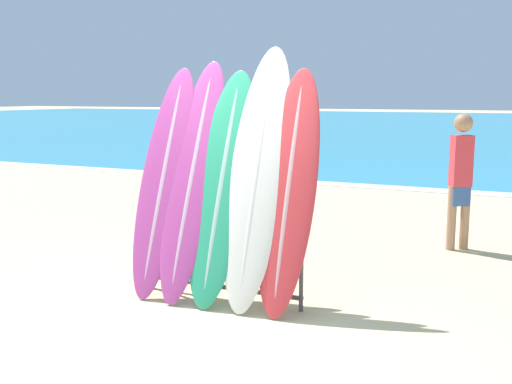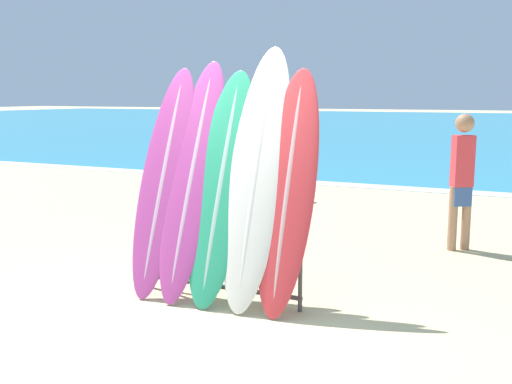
{
  "view_description": "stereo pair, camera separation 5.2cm",
  "coord_description": "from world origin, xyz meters",
  "px_view_note": "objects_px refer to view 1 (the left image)",
  "views": [
    {
      "loc": [
        2.74,
        -4.55,
        1.95
      ],
      "look_at": [
        0.14,
        1.18,
        0.93
      ],
      "focal_mm": 42.0,
      "sensor_mm": 36.0,
      "label": 1
    },
    {
      "loc": [
        2.79,
        -4.53,
        1.95
      ],
      "look_at": [
        0.14,
        1.18,
        0.93
      ],
      "focal_mm": 42.0,
      "sensor_mm": 36.0,
      "label": 2
    }
  ],
  "objects_px": {
    "surfboard_slot_2": "(222,186)",
    "surfboard_slot_0": "(164,180)",
    "person_mid_beach": "(460,176)",
    "surfboard_rack": "(222,250)",
    "surfboard_slot_1": "(193,178)",
    "person_far_left": "(266,152)",
    "surfboard_slot_4": "(289,190)",
    "person_near_water": "(224,164)",
    "surfboard_slot_3": "(258,176)"
  },
  "relations": [
    {
      "from": "surfboard_slot_2",
      "to": "surfboard_slot_0",
      "type": "bearing_deg",
      "value": 178.87
    },
    {
      "from": "surfboard_slot_2",
      "to": "person_mid_beach",
      "type": "relative_size",
      "value": 1.28
    },
    {
      "from": "surfboard_rack",
      "to": "surfboard_slot_0",
      "type": "xyz_separation_m",
      "value": [
        -0.67,
        0.06,
        0.63
      ]
    },
    {
      "from": "surfboard_slot_2",
      "to": "surfboard_slot_1",
      "type": "bearing_deg",
      "value": 175.86
    },
    {
      "from": "surfboard_slot_0",
      "to": "person_mid_beach",
      "type": "height_order",
      "value": "surfboard_slot_0"
    },
    {
      "from": "surfboard_slot_0",
      "to": "surfboard_slot_1",
      "type": "bearing_deg",
      "value": 1.95
    },
    {
      "from": "person_far_left",
      "to": "surfboard_slot_0",
      "type": "bearing_deg",
      "value": -39.01
    },
    {
      "from": "surfboard_rack",
      "to": "surfboard_slot_2",
      "type": "distance_m",
      "value": 0.62
    },
    {
      "from": "surfboard_slot_4",
      "to": "person_near_water",
      "type": "height_order",
      "value": "surfboard_slot_4"
    },
    {
      "from": "surfboard_slot_4",
      "to": "surfboard_slot_3",
      "type": "bearing_deg",
      "value": 174.36
    },
    {
      "from": "person_near_water",
      "to": "surfboard_slot_2",
      "type": "bearing_deg",
      "value": 102.96
    },
    {
      "from": "surfboard_slot_1",
      "to": "person_far_left",
      "type": "xyz_separation_m",
      "value": [
        -1.61,
        5.51,
        -0.27
      ]
    },
    {
      "from": "surfboard_slot_2",
      "to": "surfboard_slot_3",
      "type": "bearing_deg",
      "value": 3.75
    },
    {
      "from": "surfboard_slot_4",
      "to": "person_near_water",
      "type": "distance_m",
      "value": 4.31
    },
    {
      "from": "surfboard_rack",
      "to": "surfboard_slot_0",
      "type": "relative_size",
      "value": 0.74
    },
    {
      "from": "surfboard_slot_1",
      "to": "surfboard_slot_3",
      "type": "xyz_separation_m",
      "value": [
        0.69,
        -0.0,
        0.06
      ]
    },
    {
      "from": "surfboard_slot_1",
      "to": "person_far_left",
      "type": "relative_size",
      "value": 1.43
    },
    {
      "from": "person_mid_beach",
      "to": "surfboard_rack",
      "type": "bearing_deg",
      "value": -154.35
    },
    {
      "from": "surfboard_rack",
      "to": "surfboard_slot_3",
      "type": "relative_size",
      "value": 0.69
    },
    {
      "from": "surfboard_rack",
      "to": "person_near_water",
      "type": "bearing_deg",
      "value": 117.07
    },
    {
      "from": "surfboard_slot_2",
      "to": "person_mid_beach",
      "type": "height_order",
      "value": "surfboard_slot_2"
    },
    {
      "from": "surfboard_slot_3",
      "to": "person_mid_beach",
      "type": "xyz_separation_m",
      "value": [
        1.52,
        2.84,
        -0.27
      ]
    },
    {
      "from": "surfboard_rack",
      "to": "surfboard_slot_3",
      "type": "bearing_deg",
      "value": 11.99
    },
    {
      "from": "surfboard_rack",
      "to": "person_far_left",
      "type": "relative_size",
      "value": 1.03
    },
    {
      "from": "surfboard_slot_0",
      "to": "surfboard_slot_3",
      "type": "height_order",
      "value": "surfboard_slot_3"
    },
    {
      "from": "surfboard_slot_0",
      "to": "surfboard_slot_3",
      "type": "distance_m",
      "value": 1.02
    },
    {
      "from": "person_near_water",
      "to": "person_far_left",
      "type": "relative_size",
      "value": 0.98
    },
    {
      "from": "surfboard_rack",
      "to": "surfboard_slot_1",
      "type": "xyz_separation_m",
      "value": [
        -0.35,
        0.07,
        0.66
      ]
    },
    {
      "from": "surfboard_slot_3",
      "to": "surfboard_slot_4",
      "type": "relative_size",
      "value": 1.1
    },
    {
      "from": "surfboard_slot_2",
      "to": "person_far_left",
      "type": "distance_m",
      "value": 5.87
    },
    {
      "from": "surfboard_slot_1",
      "to": "person_near_water",
      "type": "xyz_separation_m",
      "value": [
        -1.47,
        3.48,
        -0.29
      ]
    },
    {
      "from": "surfboard_slot_2",
      "to": "surfboard_slot_3",
      "type": "distance_m",
      "value": 0.38
    },
    {
      "from": "surfboard_slot_3",
      "to": "person_near_water",
      "type": "relative_size",
      "value": 1.53
    },
    {
      "from": "surfboard_slot_0",
      "to": "surfboard_slot_2",
      "type": "bearing_deg",
      "value": -1.13
    },
    {
      "from": "person_mid_beach",
      "to": "surfboard_slot_1",
      "type": "bearing_deg",
      "value": -159.64
    },
    {
      "from": "surfboard_slot_1",
      "to": "surfboard_slot_3",
      "type": "bearing_deg",
      "value": -0.06
    },
    {
      "from": "surfboard_slot_3",
      "to": "surfboard_slot_4",
      "type": "bearing_deg",
      "value": -5.64
    },
    {
      "from": "surfboard_slot_3",
      "to": "person_mid_beach",
      "type": "distance_m",
      "value": 3.24
    },
    {
      "from": "surfboard_slot_3",
      "to": "person_mid_beach",
      "type": "relative_size",
      "value": 1.4
    },
    {
      "from": "surfboard_rack",
      "to": "surfboard_slot_2",
      "type": "relative_size",
      "value": 0.75
    },
    {
      "from": "surfboard_slot_1",
      "to": "surfboard_slot_2",
      "type": "xyz_separation_m",
      "value": [
        0.33,
        -0.02,
        -0.05
      ]
    },
    {
      "from": "person_near_water",
      "to": "person_far_left",
      "type": "bearing_deg",
      "value": -100.41
    },
    {
      "from": "person_mid_beach",
      "to": "person_far_left",
      "type": "xyz_separation_m",
      "value": [
        -3.82,
        2.67,
        -0.06
      ]
    },
    {
      "from": "surfboard_slot_1",
      "to": "surfboard_slot_3",
      "type": "relative_size",
      "value": 0.95
    },
    {
      "from": "surfboard_slot_0",
      "to": "surfboard_slot_2",
      "type": "distance_m",
      "value": 0.66
    },
    {
      "from": "surfboard_rack",
      "to": "person_far_left",
      "type": "distance_m",
      "value": 5.93
    },
    {
      "from": "surfboard_slot_1",
      "to": "surfboard_slot_3",
      "type": "height_order",
      "value": "surfboard_slot_3"
    },
    {
      "from": "surfboard_rack",
      "to": "person_mid_beach",
      "type": "height_order",
      "value": "person_mid_beach"
    },
    {
      "from": "surfboard_rack",
      "to": "surfboard_slot_1",
      "type": "distance_m",
      "value": 0.75
    },
    {
      "from": "surfboard_slot_2",
      "to": "person_far_left",
      "type": "relative_size",
      "value": 1.37
    }
  ]
}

